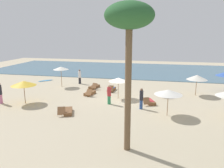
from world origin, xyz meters
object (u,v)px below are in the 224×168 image
Objects in this scene: person_2 at (80,77)px; palm_1 at (129,22)px; person_3 at (0,93)px; lounger_2 at (166,94)px; lounger_3 at (90,93)px; umbrella_1 at (24,83)px; lounger_0 at (111,89)px; person_0 at (141,98)px; lounger_5 at (149,102)px; lounger_1 at (68,111)px; umbrella_2 at (197,77)px; umbrella_0 at (168,92)px; umbrella_5 at (118,80)px; surfboard at (46,81)px; umbrella_3 at (61,68)px; lounger_4 at (94,87)px; person_1 at (109,94)px.

palm_1 is at bearing -60.76° from person_2.
person_2 is at bearing 65.02° from person_3.
lounger_2 is 7.56m from lounger_3.
umbrella_1 is 8.86m from lounger_0.
person_0 is at bearing -43.11° from person_2.
person_3 is (-12.77, -2.72, 0.79)m from lounger_5.
umbrella_1 reaches higher than lounger_1.
lounger_3 is (-10.38, -2.01, -1.66)m from umbrella_2.
lounger_0 is at bearing 125.19° from person_0.
person_0 is at bearing -30.26° from lounger_3.
umbrella_1 is at bearing -141.35° from lounger_3.
person_2 is at bearing 169.52° from umbrella_2.
umbrella_2 is 8.72m from lounger_0.
umbrella_5 is at bearing 140.55° from umbrella_0.
lounger_2 is (-2.90, -0.92, -1.66)m from umbrella_2.
umbrella_3 is at bearing -36.05° from surfboard.
person_2 reaches higher than lounger_0.
lounger_5 is 1.02× the size of surfboard.
umbrella_3 is at bearing 172.69° from lounger_2.
surfboard is (-7.64, 5.07, -0.13)m from lounger_3.
person_2 is at bearing 139.59° from umbrella_0.
umbrella_5 reaches higher than surfboard.
umbrella_3 is 1.31× the size of lounger_4.
umbrella_1 is 0.91× the size of umbrella_3.
lounger_5 is (4.18, -3.51, -0.00)m from lounger_0.
umbrella_0 is 1.17× the size of lounger_2.
lounger_1 is 1.02× the size of person_2.
palm_1 reaches higher than lounger_2.
umbrella_1 reaches higher than lounger_4.
umbrella_1 is 13.26m from lounger_2.
lounger_4 is at bearing 146.06° from lounger_5.
umbrella_1 is 12.43m from palm_1.
umbrella_5 is 3.56m from lounger_5.
surfboard is (-18.02, 3.06, -1.80)m from umbrella_2.
person_3 reaches higher than person_0.
person_3 is at bearing -179.51° from umbrella_0.
person_2 is (-2.70, 4.43, 0.72)m from lounger_3.
umbrella_3 is 1.33× the size of lounger_2.
lounger_5 is 10.61m from person_2.
umbrella_0 is at bearing -41.48° from lounger_4.
umbrella_3 reaches higher than umbrella_2.
umbrella_0 is 0.88× the size of umbrella_3.
lounger_1 is (-10.45, -7.38, -1.66)m from umbrella_2.
palm_1 reaches higher than lounger_5.
umbrella_1 reaches higher than person_3.
umbrella_0 is at bearing -1.85° from umbrella_1.
surfboard is at bearing 147.78° from person_0.
person_1 is 0.97× the size of person_2.
person_1 is at bearing -36.63° from umbrella_3.
lounger_0 is 0.89× the size of person_3.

